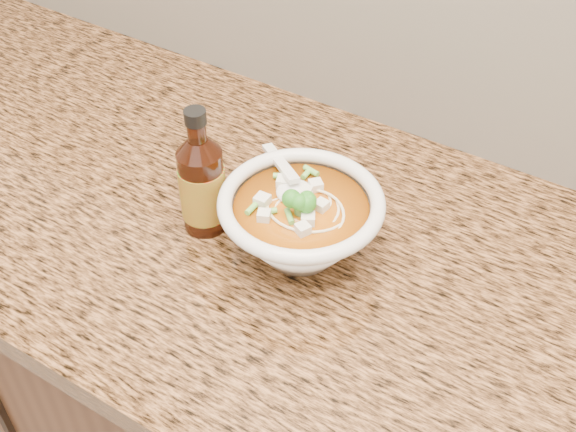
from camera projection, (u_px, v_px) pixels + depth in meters
The scene contains 3 objects.
counter_slab at pixel (405, 295), 0.95m from camera, with size 4.00×0.68×0.04m, color #935F35.
soup_bowl at pixel (301, 224), 0.95m from camera, with size 0.22×0.22×0.12m.
hot_sauce_bottle at pixel (202, 185), 0.97m from camera, with size 0.08×0.08×0.19m.
Camera 1 is at (0.20, 1.06, 1.60)m, focal length 45.00 mm.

